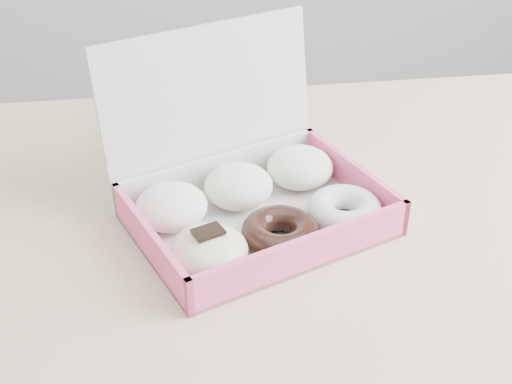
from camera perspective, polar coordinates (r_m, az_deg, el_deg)
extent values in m
cube|color=#D2BB8A|center=(0.97, 4.79, -2.56)|extent=(1.20, 0.80, 0.04)
cube|color=silver|center=(0.93, 0.19, -2.56)|extent=(0.37, 0.33, 0.01)
cube|color=#F8598E|center=(0.84, 3.92, -5.05)|extent=(0.29, 0.12, 0.05)
cube|color=silver|center=(1.00, -2.95, 1.66)|extent=(0.29, 0.12, 0.05)
cube|color=#F8598E|center=(0.87, -8.47, -4.20)|extent=(0.09, 0.21, 0.05)
cube|color=#F8598E|center=(0.99, 7.75, 1.06)|extent=(0.09, 0.21, 0.05)
cube|color=silver|center=(0.97, -3.71, 6.66)|extent=(0.30, 0.15, 0.22)
ellipsoid|color=white|center=(0.92, -6.78, -1.16)|extent=(0.12, 0.12, 0.05)
ellipsoid|color=white|center=(0.95, -1.42, 0.48)|extent=(0.12, 0.12, 0.05)
ellipsoid|color=white|center=(1.00, 3.52, 1.99)|extent=(0.12, 0.12, 0.05)
ellipsoid|color=beige|center=(0.84, -3.77, -4.73)|extent=(0.12, 0.12, 0.05)
cube|color=black|center=(0.82, -3.84, -3.18)|extent=(0.04, 0.04, 0.00)
torus|color=black|center=(0.88, 1.94, -3.25)|extent=(0.13, 0.13, 0.03)
torus|color=white|center=(0.93, 7.09, -1.45)|extent=(0.13, 0.13, 0.03)
cube|color=silver|center=(1.16, -4.60, 5.85)|extent=(0.22, 0.18, 0.04)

